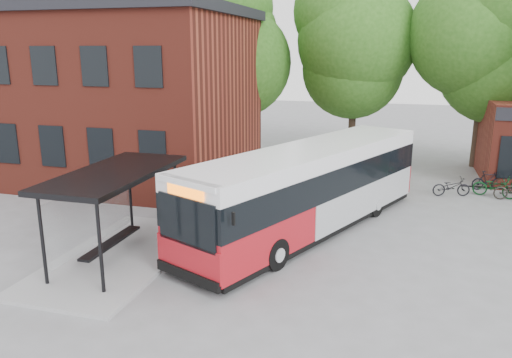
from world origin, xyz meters
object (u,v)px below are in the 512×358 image
(bicycle_3, at_px, (507,181))
(bicycle_1, at_px, (488,181))
(bicycle_0, at_px, (451,187))
(bus_shelter, at_px, (117,215))
(city_bus, at_px, (310,190))
(bicycle_2, at_px, (495,187))

(bicycle_3, bearing_deg, bicycle_1, 100.20)
(bicycle_0, xyz_separation_m, bicycle_3, (2.59, 1.65, 0.03))
(bus_shelter, height_order, bicycle_0, bus_shelter)
(city_bus, height_order, bicycle_1, city_bus)
(bicycle_2, bearing_deg, city_bus, 148.62)
(city_bus, xyz_separation_m, bicycle_3, (7.99, 7.79, -1.07))
(bus_shelter, distance_m, bicycle_0, 14.95)
(bicycle_1, distance_m, bicycle_2, 1.22)
(bicycle_1, bearing_deg, city_bus, 120.17)
(bus_shelter, xyz_separation_m, bicycle_0, (10.75, 10.34, -1.01))
(bus_shelter, bearing_deg, city_bus, 38.17)
(bus_shelter, distance_m, bicycle_2, 16.56)
(bicycle_0, xyz_separation_m, bicycle_1, (1.75, 1.56, 0.02))
(bicycle_0, distance_m, bicycle_1, 2.35)
(bus_shelter, height_order, bicycle_3, bus_shelter)
(bus_shelter, relative_size, bicycle_2, 3.73)
(bicycle_0, bearing_deg, bus_shelter, 118.43)
(bus_shelter, bearing_deg, bicycle_2, 40.28)
(bicycle_0, height_order, bicycle_1, bicycle_1)
(bicycle_0, xyz_separation_m, bicycle_2, (1.86, 0.34, 0.05))
(bicycle_0, bearing_deg, bicycle_2, -95.07)
(bicycle_1, xyz_separation_m, bicycle_3, (0.84, 0.09, 0.01))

